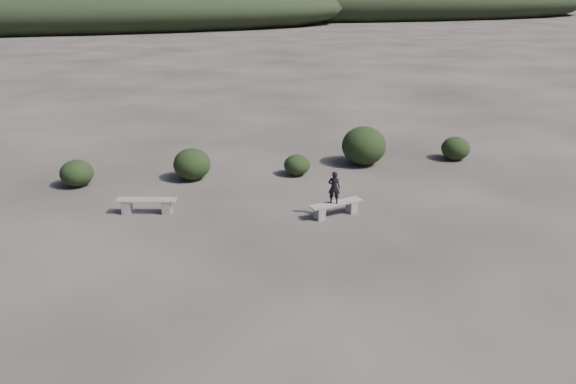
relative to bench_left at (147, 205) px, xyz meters
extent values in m
plane|color=#2B2621|center=(3.51, -5.53, -0.28)|extent=(1200.00, 1200.00, 0.00)
cube|color=gray|center=(-0.60, 0.14, -0.07)|extent=(0.33, 0.40, 0.41)
cube|color=gray|center=(0.60, -0.14, -0.07)|extent=(0.33, 0.40, 0.41)
cube|color=gray|center=(0.00, 0.00, 0.15)|extent=(1.87, 0.79, 0.05)
cube|color=gray|center=(5.03, -1.62, -0.09)|extent=(0.32, 0.38, 0.38)
cube|color=gray|center=(6.14, -1.32, -0.09)|extent=(0.32, 0.38, 0.38)
cube|color=gray|center=(5.58, -1.47, 0.13)|extent=(1.75, 0.79, 0.05)
imported|color=black|center=(5.50, -1.49, 0.65)|extent=(0.43, 0.36, 1.00)
ellipsoid|color=black|center=(-2.38, 3.08, 0.19)|extent=(1.13, 1.13, 0.93)
ellipsoid|color=black|center=(1.57, 2.93, 0.29)|extent=(1.32, 1.32, 1.13)
ellipsoid|color=black|center=(5.34, 2.57, 0.10)|extent=(0.96, 0.96, 0.76)
ellipsoid|color=black|center=(8.17, 3.27, 0.47)|extent=(1.71, 1.71, 1.49)
ellipsoid|color=black|center=(11.96, 3.05, 0.19)|extent=(1.12, 1.12, 0.93)
ellipsoid|color=black|center=(-21.49, 84.47, 2.42)|extent=(110.00, 40.00, 12.00)
ellipsoid|color=black|center=(38.51, 104.47, 2.87)|extent=(120.00, 44.00, 14.00)
camera|label=1|loc=(0.72, -16.49, 6.32)|focal=35.00mm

